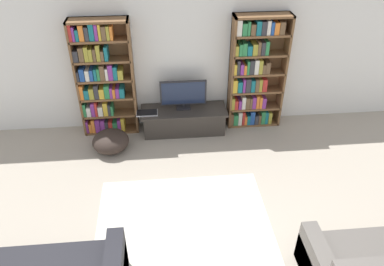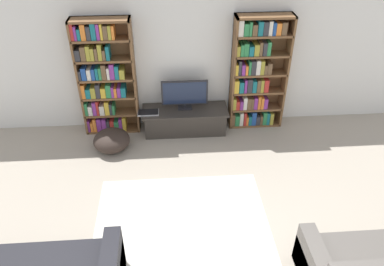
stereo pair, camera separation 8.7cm
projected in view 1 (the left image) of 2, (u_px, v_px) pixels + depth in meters
wall_back at (185, 54)px, 6.24m from camera, size 8.80×0.06×2.60m
bookshelf_left at (102, 79)px, 6.16m from camera, size 0.94×0.30×2.00m
bookshelf_right at (254, 74)px, 6.36m from camera, size 0.94×0.30×2.00m
tv_stand at (184, 120)px, 6.58m from camera, size 1.48×0.54×0.43m
television at (183, 94)px, 6.34m from camera, size 0.79×0.16×0.52m
laptop at (147, 113)px, 6.35m from camera, size 0.36×0.21×0.03m
area_rug at (184, 227)px, 4.84m from camera, size 2.25×1.88×0.02m
beanbag_ottoman at (111, 141)px, 6.13m from camera, size 0.60×0.60×0.34m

